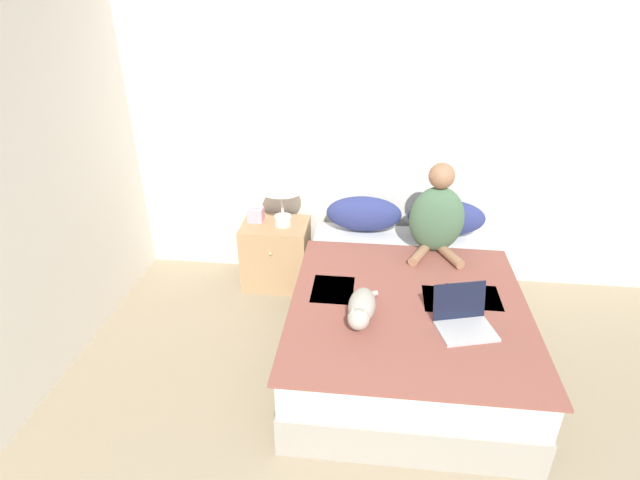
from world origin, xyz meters
name	(u,v)px	position (x,y,z in m)	size (l,w,h in m)	color
wall_back	(404,131)	(0.00, 3.69, 1.27)	(5.40, 0.05, 2.55)	silver
bed	(405,320)	(0.05, 2.64, 0.26)	(1.49, 1.96, 0.52)	#9E998E
pillow_near	(364,214)	(-0.28, 3.47, 0.66)	(0.60, 0.25, 0.28)	navy
pillow_far	(446,218)	(0.37, 3.47, 0.66)	(0.60, 0.25, 0.28)	navy
person_sitting	(437,216)	(0.26, 3.18, 0.80)	(0.40, 0.39, 0.68)	#476B4C
cat_tabby	(361,308)	(-0.25, 2.26, 0.60)	(0.19, 0.49, 0.18)	#A8A399
laptop_open	(464,320)	(0.35, 2.26, 0.57)	(0.38, 0.35, 0.24)	#B7B7BC
nightstand	(276,254)	(-1.00, 3.41, 0.28)	(0.54, 0.44, 0.56)	tan
table_lamp	(281,179)	(-0.93, 3.40, 0.95)	(0.33, 0.33, 0.53)	beige
tissue_box	(256,214)	(-1.16, 3.45, 0.61)	(0.12, 0.12, 0.14)	#E09EB2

